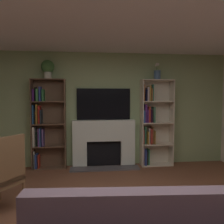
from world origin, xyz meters
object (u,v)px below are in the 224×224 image
Objects in this scene: potted_plant at (48,68)px; vase_with_flowers at (157,74)px; bookshelf_left at (45,124)px; fireplace at (104,142)px; tv at (104,104)px; bookshelf_right at (152,123)px.

vase_with_flowers is at bearing -0.03° from potted_plant.
bookshelf_left is 1.20m from potted_plant.
fireplace is 1.25× the size of tv.
bookshelf_left is 1.00× the size of bookshelf_right.
fireplace is 1.35m from bookshelf_left.
bookshelf_right is at bearing 0.96° from potted_plant.
bookshelf_left is 2.71m from vase_with_flowers.
potted_plant is (-1.19, -0.12, 0.78)m from tv.
bookshelf_left is at bearing -177.16° from tv.
bookshelf_right is (1.10, -0.01, 0.42)m from fireplace.
bookshelf_left is 5.25× the size of vase_with_flowers.
tv is at bearing 2.84° from bookshelf_left.
fireplace is 3.76× the size of potted_plant.
potted_plant is (-2.29, -0.04, 1.21)m from bookshelf_right.
tv is 3.23× the size of vase_with_flowers.
bookshelf_left is 2.38m from bookshelf_right.
bookshelf_right is at bearing 156.68° from vase_with_flowers.
tv reaches higher than fireplace.
tv is 1.35m from bookshelf_left.
vase_with_flowers reaches higher than tv.
bookshelf_right is 2.60m from potted_plant.
vase_with_flowers is at bearing -23.32° from bookshelf_right.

